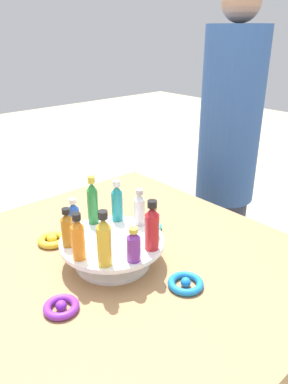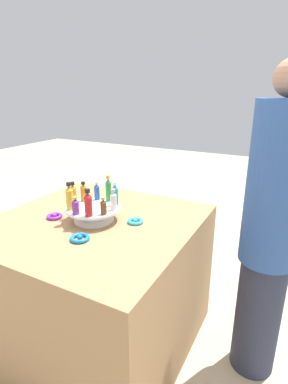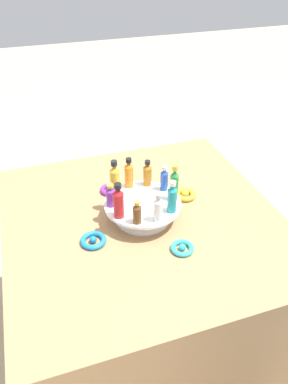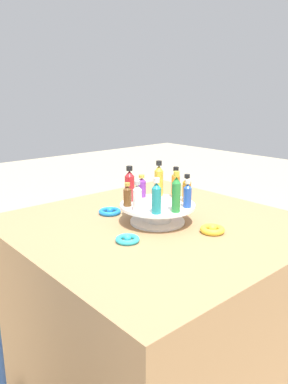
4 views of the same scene
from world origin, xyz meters
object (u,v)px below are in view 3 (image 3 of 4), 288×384
(bottle_clear, at_px, (158,208))
(ribbon_bow_purple, at_px, (110,189))
(bottle_teal, at_px, (172,198))
(ribbon_bow_gold, at_px, (185,194))
(bottle_gold, at_px, (115,179))
(display_stand, at_px, (143,208))
(bottle_red, at_px, (119,202))
(ribbon_bow_teal, at_px, (182,248))
(bottle_brown, at_px, (137,213))
(ribbon_bow_blue, at_px, (93,240))
(bottle_purple, at_px, (111,196))
(bottle_blue, at_px, (164,179))
(bottle_green, at_px, (174,184))
(bottle_orange, at_px, (129,174))
(bottle_amber, at_px, (147,174))

(bottle_clear, xyz_separation_m, ribbon_bow_purple, (0.09, -0.33, -0.12))
(bottle_teal, relative_size, ribbon_bow_purple, 1.51)
(ribbon_bow_gold, bearing_deg, ribbon_bow_purple, -25.22)
(bottle_teal, distance_m, bottle_gold, 0.24)
(display_stand, bearing_deg, bottle_red, 26.57)
(bottle_teal, height_order, ribbon_bow_teal, bottle_teal)
(bottle_brown, relative_size, ribbon_bow_teal, 1.09)
(display_stand, relative_size, ribbon_bow_gold, 3.25)
(bottle_gold, bearing_deg, bottle_teal, 134.57)
(bottle_teal, distance_m, ribbon_bow_blue, 0.32)
(ribbon_bow_teal, distance_m, ribbon_bow_gold, 0.32)
(ribbon_bow_gold, bearing_deg, bottle_gold, -1.62)
(ribbon_bow_purple, bearing_deg, display_stand, 109.78)
(bottle_clear, distance_m, ribbon_bow_blue, 0.26)
(bottle_clear, distance_m, bottle_brown, 0.07)
(bottle_purple, distance_m, bottle_red, 0.08)
(display_stand, distance_m, ribbon_bow_gold, 0.23)
(bottle_red, bearing_deg, ribbon_bow_purple, -96.45)
(bottle_brown, bearing_deg, bottle_clear, 170.57)
(ribbon_bow_teal, relative_size, ribbon_bow_gold, 0.92)
(bottle_gold, bearing_deg, ribbon_bow_blue, 51.34)
(display_stand, relative_size, ribbon_bow_purple, 3.42)
(bottle_blue, height_order, ribbon_bow_teal, bottle_blue)
(ribbon_bow_teal, bearing_deg, bottle_green, -102.00)
(bottle_brown, bearing_deg, bottle_green, -153.43)
(bottle_brown, bearing_deg, bottle_orange, -99.43)
(bottle_orange, height_order, ribbon_bow_gold, bottle_orange)
(bottle_orange, height_order, ribbon_bow_teal, bottle_orange)
(ribbon_bow_teal, bearing_deg, bottle_teal, -93.19)
(bottle_teal, distance_m, ribbon_bow_purple, 0.36)
(bottle_orange, xyz_separation_m, bottle_brown, (0.04, 0.22, -0.02))
(bottle_clear, distance_m, bottle_gold, 0.23)
(ribbon_bow_blue, bearing_deg, bottle_gold, -128.66)
(bottle_blue, distance_m, ribbon_bow_purple, 0.27)
(bottle_orange, bearing_deg, bottle_blue, 152.57)
(bottle_amber, bearing_deg, bottle_blue, 134.57)
(bottle_red, bearing_deg, display_stand, -153.43)
(bottle_clear, distance_m, bottle_blue, 0.19)
(ribbon_bow_purple, bearing_deg, bottle_orange, 121.76)
(bottle_green, xyz_separation_m, bottle_brown, (0.17, 0.09, -0.03))
(ribbon_bow_purple, height_order, ribbon_bow_gold, ribbon_bow_gold)
(bottle_green, relative_size, bottle_orange, 1.17)
(bottle_amber, height_order, bottle_purple, bottle_amber)
(bottle_green, bearing_deg, display_stand, -9.43)
(display_stand, bearing_deg, bottle_clear, 98.57)
(bottle_red, bearing_deg, bottle_orange, -117.43)
(bottle_amber, xyz_separation_m, bottle_gold, (0.14, 0.02, 0.02))
(bottle_teal, xyz_separation_m, ribbon_bow_teal, (0.01, 0.13, -0.13))
(ribbon_bow_purple, height_order, ribbon_bow_blue, same)
(ribbon_bow_purple, xyz_separation_m, ribbon_bow_blue, (0.13, 0.29, -0.00))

